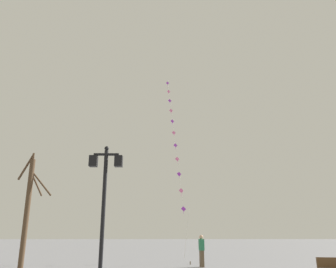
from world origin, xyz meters
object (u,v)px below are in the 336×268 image
Objects in this scene: twin_lantern_lamp_post at (105,187)px; bare_tree at (27,211)px; kite_train at (175,143)px; kite_flyer at (202,250)px.

bare_tree reaches higher than twin_lantern_lamp_post.
twin_lantern_lamp_post is at bearing -101.31° from kite_train.
kite_flyer is at bearing -80.53° from kite_train.
kite_train is at bearing 78.69° from twin_lantern_lamp_post.
twin_lantern_lamp_post is 2.85× the size of kite_flyer.
kite_flyer is (1.21, -7.23, -8.14)m from kite_train.
kite_train is (3.01, 15.05, 5.67)m from twin_lantern_lamp_post.
kite_train is 10.95m from kite_flyer.
bare_tree is (-3.70, 2.64, -0.64)m from twin_lantern_lamp_post.
twin_lantern_lamp_post is 0.93× the size of bare_tree.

